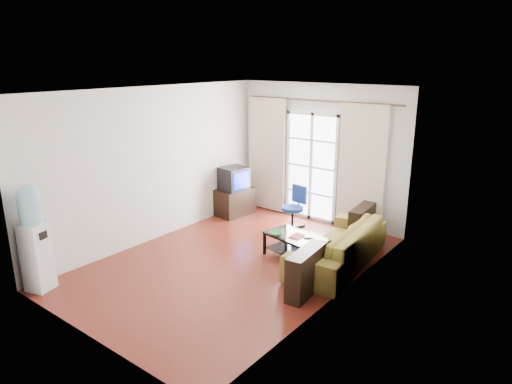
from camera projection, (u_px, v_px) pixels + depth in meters
floor at (235, 262)px, 7.31m from camera, size 5.20×5.20×0.00m
ceiling at (232, 90)px, 6.55m from camera, size 5.20×5.20×0.00m
wall_back at (320, 154)px, 8.90m from camera, size 3.60×0.02×2.70m
wall_front at (79, 229)px, 4.96m from camera, size 3.60×0.02×2.70m
wall_left at (155, 165)px, 7.99m from camera, size 0.02×5.20×2.70m
wall_right at (340, 203)px, 5.87m from camera, size 0.02×5.20×2.70m
french_door at (311, 167)px, 9.03m from camera, size 1.16×0.06×2.15m
curtain_rod at (319, 101)px, 8.54m from camera, size 3.30×0.04×0.04m
curtain_left at (267, 155)px, 9.56m from camera, size 0.90×0.07×2.35m
curtain_right at (362, 169)px, 8.30m from camera, size 0.90×0.07×2.35m
radiator at (352, 212)px, 8.65m from camera, size 0.64×0.12×0.64m
sofa at (338, 244)px, 7.18m from camera, size 2.40×1.30×0.65m
coffee_table at (296, 244)px, 7.36m from camera, size 1.09×0.75×0.40m
bowl at (277, 233)px, 7.34m from camera, size 0.36×0.36×0.05m
book at (292, 235)px, 7.31m from camera, size 0.18×0.24×0.02m
remote at (309, 238)px, 7.19m from camera, size 0.17×0.13×0.02m
tv_stand at (235, 202)px, 9.48m from camera, size 0.59×0.81×0.55m
crt_tv at (233, 178)px, 9.32m from camera, size 0.58×0.58×0.47m
task_chair at (293, 217)px, 8.68m from camera, size 0.64×0.64×0.84m
water_cooler at (34, 236)px, 6.24m from camera, size 0.39×0.39×1.53m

